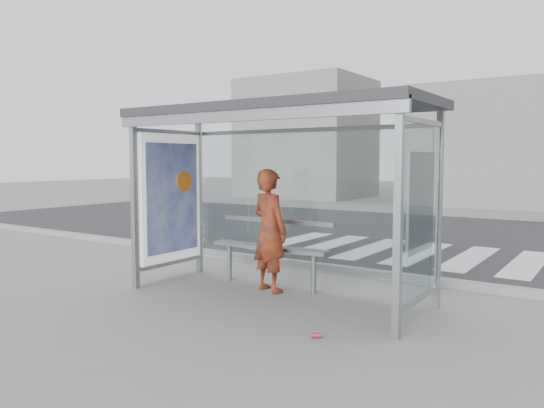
{
  "coord_description": "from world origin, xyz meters",
  "views": [
    {
      "loc": [
        3.96,
        -5.96,
        1.88
      ],
      "look_at": [
        -0.19,
        0.2,
        1.27
      ],
      "focal_mm": 35.0,
      "sensor_mm": 36.0,
      "label": 1
    }
  ],
  "objects": [
    {
      "name": "crosswalk",
      "position": [
        0.5,
        4.5,
        0.0
      ],
      "size": [
        6.55,
        3.0,
        0.0
      ],
      "color": "silver",
      "rests_on": "ground"
    },
    {
      "name": "bench",
      "position": [
        -0.41,
        0.5,
        0.59
      ],
      "size": [
        1.94,
        0.33,
        1.0
      ],
      "color": "slate",
      "rests_on": "ground"
    },
    {
      "name": "building_left",
      "position": [
        -10.0,
        18.0,
        3.0
      ],
      "size": [
        6.0,
        5.0,
        6.0
      ],
      "primitive_type": "cube",
      "color": "gray",
      "rests_on": "ground"
    },
    {
      "name": "road",
      "position": [
        0.0,
        7.0,
        0.0
      ],
      "size": [
        30.0,
        10.0,
        0.01
      ],
      "primitive_type": "cube",
      "color": "#27272A",
      "rests_on": "ground"
    },
    {
      "name": "building_center",
      "position": [
        0.0,
        18.0,
        2.5
      ],
      "size": [
        8.0,
        5.0,
        5.0
      ],
      "primitive_type": "cube",
      "color": "gray",
      "rests_on": "ground"
    },
    {
      "name": "soda_can",
      "position": [
        1.29,
        -1.15,
        0.03
      ],
      "size": [
        0.12,
        0.11,
        0.06
      ],
      "primitive_type": "cylinder",
      "rotation": [
        0.0,
        1.57,
        0.58
      ],
      "color": "#EA445A",
      "rests_on": "ground"
    },
    {
      "name": "bus_shelter",
      "position": [
        -0.37,
        0.06,
        1.98
      ],
      "size": [
        4.25,
        1.65,
        2.62
      ],
      "color": "gray",
      "rests_on": "ground"
    },
    {
      "name": "ground",
      "position": [
        0.0,
        0.0,
        0.0
      ],
      "size": [
        80.0,
        80.0,
        0.0
      ],
      "primitive_type": "plane",
      "color": "slate",
      "rests_on": "ground"
    },
    {
      "name": "person",
      "position": [
        -0.27,
        0.26,
        0.88
      ],
      "size": [
        0.74,
        0.59,
        1.76
      ],
      "primitive_type": "imported",
      "rotation": [
        0.0,
        0.0,
        2.85
      ],
      "color": "#C14D12",
      "rests_on": "ground"
    },
    {
      "name": "curb",
      "position": [
        0.0,
        1.95,
        0.06
      ],
      "size": [
        30.0,
        0.18,
        0.12
      ],
      "primitive_type": "cube",
      "color": "gray",
      "rests_on": "ground"
    }
  ]
}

